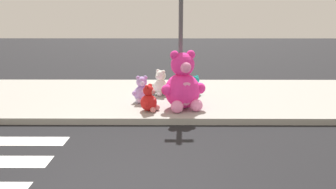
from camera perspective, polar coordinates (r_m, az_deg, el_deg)
sidewalk at (r=9.34m, az=-4.17°, el=-0.48°), size 28.00×4.40×0.15m
sign_pole at (r=8.24m, az=2.24°, el=10.14°), size 0.56×0.11×3.20m
plush_pink_large at (r=7.81m, az=2.63°, el=1.52°), size 1.06×0.99×1.41m
plush_red at (r=7.70m, az=-3.29°, el=-1.01°), size 0.46×0.46×0.64m
plush_white at (r=9.25m, az=-1.37°, el=1.72°), size 0.51×0.52×0.72m
plush_teal at (r=9.31m, az=4.71°, el=1.34°), size 0.40×0.39×0.55m
plush_brown at (r=8.99m, az=1.32°, el=1.05°), size 0.42×0.45×0.59m
plush_lavender at (r=8.50m, az=-4.55°, el=0.53°), size 0.53×0.49×0.69m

